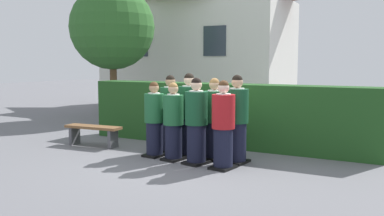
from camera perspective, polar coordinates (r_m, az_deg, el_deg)
ground_plane at (r=8.32m, az=-0.89°, el=-7.39°), size 60.00×60.00×0.00m
student_front_row_0 at (r=8.74m, az=-5.16°, el=-1.78°), size 0.41×0.52×1.57m
student_front_row_1 at (r=8.38m, az=-2.55°, el=-2.11°), size 0.42×0.50×1.56m
student_front_row_2 at (r=8.04m, az=0.59°, el=-2.08°), size 0.48×0.55×1.67m
student_in_red_blazer at (r=7.70m, az=4.28°, el=-2.59°), size 0.44×0.52×1.64m
student_rear_row_0 at (r=9.14m, az=-2.94°, el=-1.03°), size 0.45×0.53×1.69m
student_rear_row_1 at (r=8.76m, az=-0.38°, el=-1.18°), size 0.50×0.58×1.74m
student_rear_row_2 at (r=8.45m, az=3.04°, el=-1.75°), size 0.47×0.56×1.65m
student_rear_row_3 at (r=8.16m, az=6.12°, el=-1.81°), size 0.45×0.56×1.72m
hedge at (r=9.86m, az=4.42°, el=-0.93°), size 7.00×0.70×1.47m
school_building_main at (r=18.18m, az=0.90°, el=10.92°), size 8.02×4.25×6.69m
oak_tree_left at (r=14.72m, az=-10.80°, el=10.72°), size 2.88×2.88×4.58m
wooden_bench at (r=10.09m, az=-13.31°, el=-3.11°), size 1.42×0.46×0.48m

